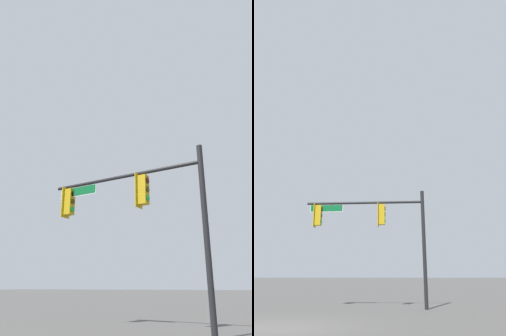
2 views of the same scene
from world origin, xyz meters
TOP-DOWN VIEW (x-y plane):
  - ground_plane at (0.00, 0.00)m, footprint 400.00×400.00m
  - signal_pole_near at (-2.70, -6.22)m, footprint 6.52×0.64m

SIDE VIEW (x-z plane):
  - ground_plane at x=0.00m, z-range 0.00..0.00m
  - signal_pole_near at x=-2.70m, z-range 1.31..7.36m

